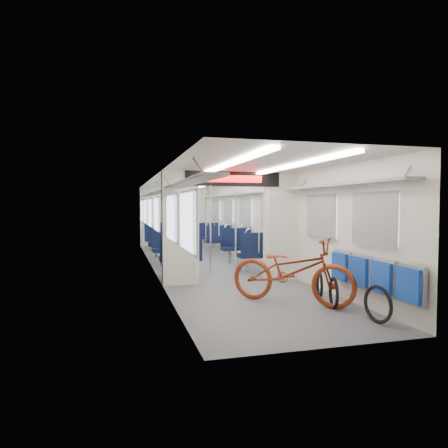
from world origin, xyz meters
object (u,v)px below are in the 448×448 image
seat_bay_near_left (175,247)px  seat_bay_near_right (246,247)px  bike_hoop_c (320,287)px  seat_bay_far_left (161,237)px  stanchion_near_right (236,225)px  seat_bay_far_right (212,236)px  stanchion_far_left (188,220)px  flip_bench (371,274)px  bike_hoop_a (378,306)px  stanchion_far_right (206,221)px  bicycle (292,271)px  stanchion_near_left (210,225)px  bike_hoop_b (334,294)px

seat_bay_near_left → seat_bay_near_right: seat_bay_near_left is taller
seat_bay_near_left → seat_bay_near_right: bearing=-0.5°
bike_hoop_c → seat_bay_far_left: (-1.99, 7.08, 0.34)m
stanchion_near_right → seat_bay_near_left: bearing=138.6°
seat_bay_far_right → seat_bay_near_right: bearing=-90.0°
seat_bay_near_right → stanchion_far_left: bearing=118.3°
seat_bay_far_left → flip_bench: bearing=-74.2°
bike_hoop_a → stanchion_far_right: (-0.89, 6.93, 0.91)m
stanchion_far_right → bicycle: bearing=-87.9°
bike_hoop_a → seat_bay_near_left: size_ratio=0.24×
bicycle → seat_bay_near_left: size_ratio=0.93×
stanchion_near_left → stanchion_far_left: 3.19m
bicycle → seat_bay_far_right: size_ratio=1.08×
bike_hoop_a → seat_bay_near_left: seat_bay_near_left is taller
flip_bench → stanchion_far_right: stanchion_far_right is taller
bike_hoop_b → stanchion_near_left: (-1.19, 3.35, 0.93)m
seat_bay_near_left → stanchion_far_left: stanchion_far_left is taller
stanchion_far_left → seat_bay_far_right: bearing=55.2°
flip_bench → stanchion_far_right: 6.56m
seat_bay_far_left → stanchion_near_left: bearing=-81.3°
bike_hoop_b → seat_bay_far_left: (-1.87, 7.75, 0.33)m
bike_hoop_a → stanchion_near_right: 4.29m
seat_bay_far_left → seat_bay_near_left: bearing=-90.0°
seat_bay_far_right → stanchion_far_right: size_ratio=0.83×
seat_bay_far_right → flip_bench: bearing=-87.2°
seat_bay_near_left → stanchion_far_left: size_ratio=0.96×
flip_bench → stanchion_far_right: size_ratio=0.92×
bike_hoop_b → seat_bay_near_left: 4.77m
bike_hoop_a → stanchion_far_left: stanchion_far_left is taller
bike_hoop_a → bike_hoop_b: bearing=101.9°
seat_bay_near_left → stanchion_near_right: 1.77m
seat_bay_far_left → stanchion_far_right: stanchion_far_right is taller
bicycle → seat_bay_far_left: bearing=53.1°
seat_bay_far_right → seat_bay_far_left: bearing=-166.0°
bike_hoop_a → stanchion_far_right: 7.05m
bicycle → seat_bay_near_right: size_ratio=1.05×
bike_hoop_b → stanchion_far_left: size_ratio=0.22×
seat_bay_far_right → stanchion_far_left: (-1.17, -1.68, 0.63)m
flip_bench → seat_bay_near_left: seat_bay_near_left is taller
bike_hoop_c → stanchion_near_right: bearing=105.8°
seat_bay_far_left → stanchion_far_left: (0.70, -1.21, 0.60)m
bike_hoop_a → seat_bay_far_left: seat_bay_far_left is taller
bicycle → bike_hoop_a: 1.50m
flip_bench → stanchion_near_left: bearing=113.6°
seat_bay_far_right → stanchion_near_right: (-0.62, -4.94, 0.63)m
seat_bay_near_left → stanchion_near_left: bearing=-56.8°
stanchion_far_left → bike_hoop_a: bearing=-79.7°
bicycle → flip_bench: bearing=-88.7°
bicycle → bike_hoop_b: 0.75m
bike_hoop_b → bike_hoop_c: bike_hoop_b is taller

